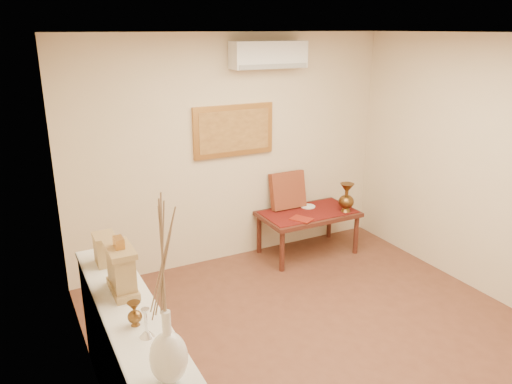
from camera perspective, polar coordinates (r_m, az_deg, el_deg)
floor at (r=4.72m, az=9.69°, el=-17.53°), size 4.50×4.50×0.00m
ceiling at (r=3.84m, az=11.91°, el=17.31°), size 4.50×4.50×0.00m
wall_back at (r=5.94m, az=-2.64°, el=4.71°), size 4.00×0.02×2.70m
wall_left at (r=3.33m, az=-18.01°, el=-7.34°), size 0.02×4.50×2.70m
white_vase at (r=2.54m, az=-10.42°, el=-11.19°), size 0.20×0.20×1.05m
candlestick at (r=3.13m, az=-12.45°, el=-14.39°), size 0.09×0.09×0.19m
brass_urn_small at (r=3.24m, az=-13.73°, el=-13.01°), size 0.09×0.09×0.21m
table_cloth at (r=6.26m, az=5.99°, el=-2.29°), size 1.14×0.59×0.01m
brass_urn_tall at (r=6.27m, az=10.32°, el=-0.28°), size 0.20×0.20×0.44m
plate at (r=6.42m, az=5.94°, el=-1.65°), size 0.19×0.19×0.01m
menu at (r=5.99m, az=5.23°, el=-3.10°), size 0.28×0.31×0.01m
cushion at (r=6.30m, az=3.64°, el=0.20°), size 0.46×0.19×0.47m
display_ledge at (r=3.79m, az=-13.94°, el=-18.70°), size 0.37×2.02×0.98m
mantel_clock at (r=3.61m, az=-15.12°, el=-8.48°), size 0.17×0.36×0.41m
wooden_chest at (r=4.07m, az=-16.82°, el=-6.25°), size 0.16×0.21×0.24m
low_table at (r=6.28m, az=5.97°, el=-2.88°), size 1.20×0.70×0.55m
painting at (r=5.86m, az=-2.56°, el=7.03°), size 1.00×0.06×0.60m
ac_unit at (r=5.84m, az=1.46°, el=15.40°), size 0.90×0.25×0.30m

